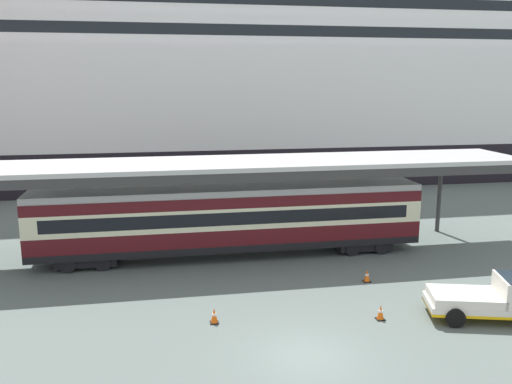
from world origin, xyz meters
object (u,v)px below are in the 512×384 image
Objects in this scene: train_carriage at (230,218)px; cruise_ship at (277,72)px; traffic_cone_near at (367,276)px; service_truck at (503,297)px; traffic_cone_far at (380,312)px; traffic_cone_mid at (214,316)px.

cruise_ship is at bearing 72.78° from train_carriage.
train_carriage is 8.36m from traffic_cone_near.
service_truck is at bearing -88.84° from cruise_ship.
traffic_cone_far is at bearing -61.39° from train_carriage.
service_truck is (0.83, -40.74, -9.96)m from cruise_ship.
cruise_ship is 258.49× the size of traffic_cone_near.
traffic_cone_mid is (-12.08, 1.79, -0.66)m from service_truck.
traffic_cone_near is at bearing -95.10° from cruise_ship.
cruise_ship reaches higher than traffic_cone_far.
train_carriage reaches higher than traffic_cone_mid.
cruise_ship reaches higher than train_carriage.
cruise_ship reaches higher than traffic_cone_near.
traffic_cone_far is at bearing -7.64° from traffic_cone_mid.
traffic_cone_far is (-5.11, 0.85, -0.67)m from service_truck.
cruise_ship is at bearing 83.87° from traffic_cone_far.
cruise_ship reaches higher than traffic_cone_mid.
traffic_cone_far is at bearing -96.13° from cruise_ship.
traffic_cone_mid is at bearing -157.59° from traffic_cone_near.
train_carriage is 33.97× the size of traffic_cone_near.
traffic_cone_near is at bearing -39.61° from train_carriage.
train_carriage is at bearing -107.22° from cruise_ship.
traffic_cone_near is (-3.18, -35.62, -10.63)m from cruise_ship.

